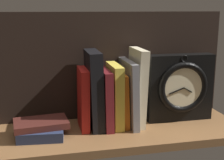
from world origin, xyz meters
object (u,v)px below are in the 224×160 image
(book_yellow_seinlanguage, at_px, (114,95))
(book_orange_pandolfini, at_px, (122,99))
(book_cream_twain, at_px, (137,87))
(framed_clock, at_px, (180,87))
(book_maroon_dawkins, at_px, (105,98))
(book_stack_side, at_px, (41,129))
(book_black_skeptic, at_px, (94,90))
(book_red_requiem, at_px, (83,99))
(book_gray_chess, at_px, (129,93))

(book_yellow_seinlanguage, distance_m, book_orange_pandolfini, 0.03)
(book_cream_twain, xyz_separation_m, framed_clock, (0.15, -0.00, -0.01))
(book_maroon_dawkins, relative_size, book_yellow_seinlanguage, 0.93)
(book_yellow_seinlanguage, distance_m, book_cream_twain, 0.08)
(framed_clock, relative_size, book_stack_side, 1.37)
(book_black_skeptic, bearing_deg, book_stack_side, -165.08)
(book_red_requiem, height_order, book_stack_side, book_red_requiem)
(book_yellow_seinlanguage, bearing_deg, book_stack_side, -169.15)
(book_red_requiem, relative_size, framed_clock, 0.84)
(book_red_requiem, bearing_deg, book_maroon_dawkins, 0.00)
(book_stack_side, bearing_deg, book_gray_chess, 9.02)
(book_red_requiem, xyz_separation_m, book_stack_side, (-0.13, -0.05, -0.07))
(book_cream_twain, bearing_deg, framed_clock, -0.61)
(book_black_skeptic, relative_size, book_orange_pandolfini, 1.43)
(book_orange_pandolfini, distance_m, book_gray_chess, 0.03)
(book_stack_side, bearing_deg, book_orange_pandolfini, 9.77)
(book_black_skeptic, bearing_deg, book_orange_pandolfini, 0.00)
(book_black_skeptic, distance_m, book_yellow_seinlanguage, 0.07)
(book_gray_chess, bearing_deg, book_cream_twain, 0.00)
(book_red_requiem, xyz_separation_m, book_maroon_dawkins, (0.07, 0.00, -0.00))
(book_yellow_seinlanguage, relative_size, book_gray_chess, 0.95)
(book_orange_pandolfini, distance_m, book_stack_side, 0.27)
(book_gray_chess, bearing_deg, book_maroon_dawkins, 180.00)
(book_orange_pandolfini, xyz_separation_m, book_stack_side, (-0.26, -0.05, -0.06))
(book_gray_chess, bearing_deg, book_red_requiem, 180.00)
(book_yellow_seinlanguage, height_order, book_gray_chess, book_gray_chess)
(book_orange_pandolfini, bearing_deg, book_cream_twain, 0.00)
(book_red_requiem, relative_size, book_cream_twain, 0.77)
(book_red_requiem, bearing_deg, book_yellow_seinlanguage, 0.00)
(book_cream_twain, height_order, framed_clock, book_cream_twain)
(book_cream_twain, distance_m, framed_clock, 0.15)
(book_maroon_dawkins, height_order, book_stack_side, book_maroon_dawkins)
(book_maroon_dawkins, height_order, book_orange_pandolfini, book_maroon_dawkins)
(book_maroon_dawkins, distance_m, framed_clock, 0.26)
(book_orange_pandolfini, relative_size, book_stack_side, 1.04)
(book_yellow_seinlanguage, relative_size, book_orange_pandolfini, 1.17)
(book_red_requiem, distance_m, book_yellow_seinlanguage, 0.10)
(book_maroon_dawkins, relative_size, book_gray_chess, 0.89)
(book_maroon_dawkins, bearing_deg, book_orange_pandolfini, 0.00)
(book_red_requiem, xyz_separation_m, book_gray_chess, (0.15, 0.00, 0.01))
(book_black_skeptic, xyz_separation_m, book_maroon_dawkins, (0.04, 0.00, -0.03))
(book_yellow_seinlanguage, relative_size, framed_clock, 0.89)
(book_black_skeptic, height_order, book_yellow_seinlanguage, book_black_skeptic)
(book_gray_chess, xyz_separation_m, framed_clock, (0.18, -0.00, 0.01))
(book_yellow_seinlanguage, bearing_deg, book_maroon_dawkins, 180.00)
(book_red_requiem, height_order, book_yellow_seinlanguage, book_yellow_seinlanguage)
(book_red_requiem, bearing_deg, book_stack_side, -161.40)
(book_red_requiem, xyz_separation_m, book_yellow_seinlanguage, (0.10, 0.00, 0.00))
(book_black_skeptic, distance_m, book_orange_pandolfini, 0.10)
(book_red_requiem, relative_size, book_stack_side, 1.15)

